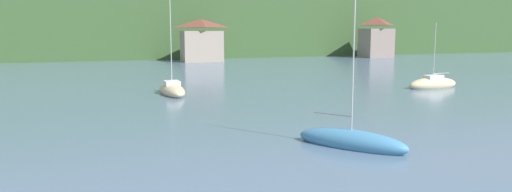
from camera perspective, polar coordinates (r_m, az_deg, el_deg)
name	(u,v)px	position (r m, az deg, el deg)	size (l,w,h in m)	color
wooded_hillside	(106,18)	(102.76, -17.85, 9.01)	(352.00, 44.17, 33.55)	#38562D
shore_building_westcentral	(202,41)	(73.64, -6.65, 6.69)	(6.44, 3.86, 6.58)	gray
shore_building_central	(376,38)	(87.44, 14.48, 6.88)	(5.37, 4.30, 7.19)	gray
sailboat_mid_0	(351,141)	(19.80, 11.54, -5.45)	(3.74, 4.73, 7.21)	teal
sailboat_far_1	(433,84)	(42.15, 20.80, 1.38)	(5.07, 1.89, 5.77)	#CCBC8E
sailboat_far_3	(172,90)	(36.14, -10.22, 0.72)	(1.66, 5.57, 7.52)	#CCBC8E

